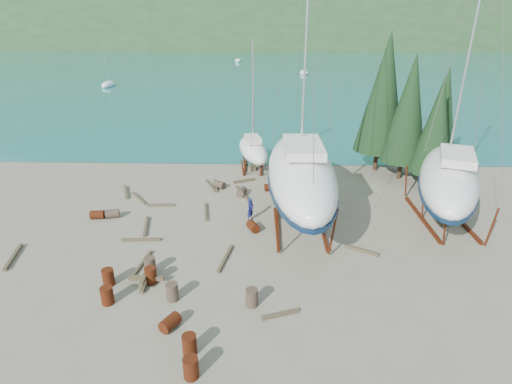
{
  "coord_description": "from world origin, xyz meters",
  "views": [
    {
      "loc": [
        1.54,
        -19.43,
        12.22
      ],
      "look_at": [
        0.85,
        3.0,
        2.47
      ],
      "focal_mm": 28.0,
      "sensor_mm": 36.0,
      "label": 1
    }
  ],
  "objects_px": {
    "large_sailboat_near": "(301,172)",
    "small_sailboat_shore": "(253,150)",
    "large_sailboat_far": "(449,177)",
    "worker": "(250,209)"
  },
  "relations": [
    {
      "from": "large_sailboat_near",
      "to": "small_sailboat_shore",
      "type": "relative_size",
      "value": 2.05
    },
    {
      "from": "large_sailboat_far",
      "to": "worker",
      "type": "bearing_deg",
      "value": -157.55
    },
    {
      "from": "large_sailboat_near",
      "to": "worker",
      "type": "bearing_deg",
      "value": 176.54
    },
    {
      "from": "large_sailboat_near",
      "to": "small_sailboat_shore",
      "type": "xyz_separation_m",
      "value": [
        -3.37,
        10.03,
        -1.73
      ]
    },
    {
      "from": "small_sailboat_shore",
      "to": "worker",
      "type": "distance_m",
      "value": 9.94
    },
    {
      "from": "large_sailboat_far",
      "to": "worker",
      "type": "height_order",
      "value": "large_sailboat_far"
    },
    {
      "from": "small_sailboat_shore",
      "to": "large_sailboat_near",
      "type": "bearing_deg",
      "value": -86.38
    },
    {
      "from": "small_sailboat_shore",
      "to": "worker",
      "type": "height_order",
      "value": "small_sailboat_shore"
    },
    {
      "from": "large_sailboat_near",
      "to": "worker",
      "type": "distance_m",
      "value": 4.17
    },
    {
      "from": "small_sailboat_shore",
      "to": "worker",
      "type": "xyz_separation_m",
      "value": [
        0.2,
        -9.89,
        -0.97
      ]
    }
  ]
}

